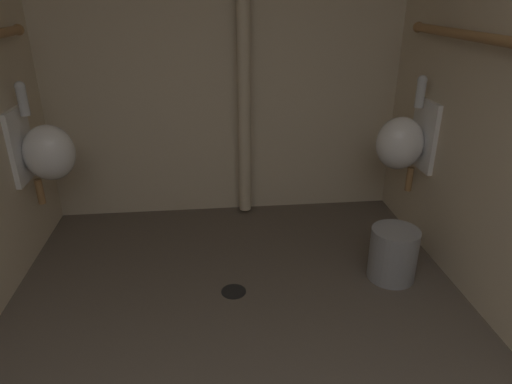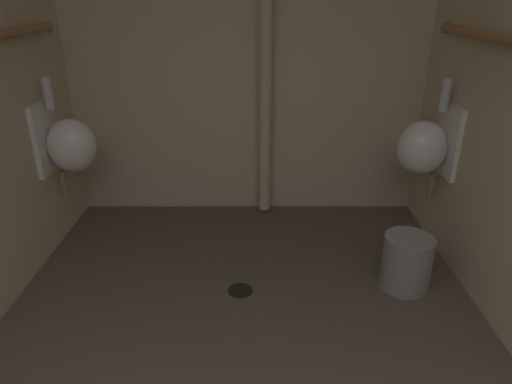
% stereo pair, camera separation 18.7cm
% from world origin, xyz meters
% --- Properties ---
extents(wall_back, '(2.62, 0.06, 2.52)m').
position_xyz_m(wall_back, '(0.00, 3.54, 1.26)').
color(wall_back, beige).
rests_on(wall_back, ground).
extents(urinal_left_mid, '(0.32, 0.30, 0.76)m').
position_xyz_m(urinal_left_mid, '(-1.10, 3.01, 0.68)').
color(urinal_left_mid, white).
extents(urinal_right_mid, '(0.32, 0.30, 0.76)m').
position_xyz_m(urinal_right_mid, '(1.10, 2.96, 0.68)').
color(urinal_right_mid, white).
extents(standpipe_back_wall, '(0.09, 0.09, 2.47)m').
position_xyz_m(standpipe_back_wall, '(0.13, 3.43, 1.26)').
color(standpipe_back_wall, beige).
rests_on(standpipe_back_wall, ground).
extents(floor_drain, '(0.14, 0.14, 0.01)m').
position_xyz_m(floor_drain, '(-0.02, 2.42, 0.00)').
color(floor_drain, black).
rests_on(floor_drain, ground).
extents(waste_bin, '(0.27, 0.27, 0.31)m').
position_xyz_m(waste_bin, '(0.91, 2.47, 0.16)').
color(waste_bin, gray).
rests_on(waste_bin, ground).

